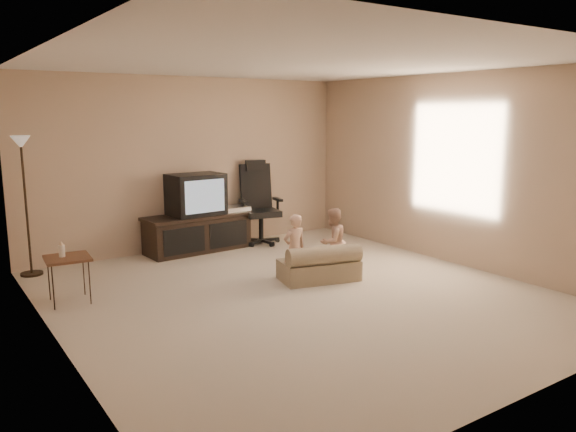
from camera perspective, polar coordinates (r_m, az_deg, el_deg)
name	(u,v)px	position (r m, az deg, el deg)	size (l,w,h in m)	color
floor	(299,295)	(6.27, 1.11, -8.03)	(5.50, 5.50, 0.00)	beige
room_shell	(299,158)	(5.96, 1.16, 5.95)	(5.50, 5.50, 5.50)	silver
tv_stand	(198,219)	(8.23, -9.18, -0.31)	(1.61, 0.67, 1.13)	black
office_chair	(259,214)	(8.64, -2.93, 0.24)	(0.69, 0.72, 1.27)	black
side_table	(67,258)	(6.35, -21.54, -4.03)	(0.48, 0.48, 0.67)	brown
floor_lamp	(23,174)	(7.49, -25.29, 3.83)	(0.27, 0.27, 1.72)	black
child_sofa	(320,266)	(6.75, 3.30, -5.08)	(1.01, 0.73, 0.45)	tan
toddler_left	(294,249)	(6.62, 0.66, -3.33)	(0.30, 0.22, 0.82)	#DAA688
toddler_right	(333,242)	(6.96, 4.56, -2.62)	(0.41, 0.22, 0.84)	#DAA688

